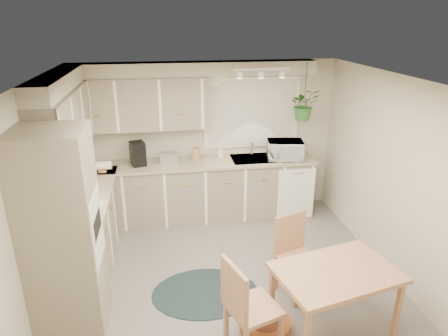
{
  "coord_description": "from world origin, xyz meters",
  "views": [
    {
      "loc": [
        -0.67,
        -3.89,
        3.01
      ],
      "look_at": [
        0.02,
        0.55,
        1.3
      ],
      "focal_mm": 32.0,
      "sensor_mm": 36.0,
      "label": 1
    }
  ],
  "objects": [
    {
      "name": "floor",
      "position": [
        0.0,
        0.0,
        0.0
      ],
      "size": [
        4.2,
        4.2,
        0.0
      ],
      "primitive_type": "plane",
      "color": "slate",
      "rests_on": "ground"
    },
    {
      "name": "ceiling",
      "position": [
        0.0,
        0.0,
        2.4
      ],
      "size": [
        4.2,
        4.2,
        0.0
      ],
      "primitive_type": "plane",
      "color": "white",
      "rests_on": "wall_back"
    },
    {
      "name": "wall_back",
      "position": [
        0.0,
        2.1,
        1.2
      ],
      "size": [
        4.0,
        0.04,
        2.4
      ],
      "primitive_type": "cube",
      "color": "#C0B69F",
      "rests_on": "floor"
    },
    {
      "name": "wall_left",
      "position": [
        -2.0,
        0.0,
        1.2
      ],
      "size": [
        0.04,
        4.2,
        2.4
      ],
      "primitive_type": "cube",
      "color": "#C0B69F",
      "rests_on": "floor"
    },
    {
      "name": "wall_right",
      "position": [
        2.0,
        0.0,
        1.2
      ],
      "size": [
        0.04,
        4.2,
        2.4
      ],
      "primitive_type": "cube",
      "color": "#C0B69F",
      "rests_on": "floor"
    },
    {
      "name": "base_cab_left",
      "position": [
        -1.7,
        0.88,
        0.45
      ],
      "size": [
        0.6,
        1.85,
        0.9
      ],
      "primitive_type": "cube",
      "color": "gray",
      "rests_on": "floor"
    },
    {
      "name": "base_cab_back",
      "position": [
        -0.2,
        1.8,
        0.45
      ],
      "size": [
        3.6,
        0.6,
        0.9
      ],
      "primitive_type": "cube",
      "color": "gray",
      "rests_on": "floor"
    },
    {
      "name": "counter_left",
      "position": [
        -1.69,
        0.88,
        0.92
      ],
      "size": [
        0.64,
        1.89,
        0.04
      ],
      "primitive_type": "cube",
      "color": "tan",
      "rests_on": "base_cab_left"
    },
    {
      "name": "counter_back",
      "position": [
        -0.2,
        1.79,
        0.92
      ],
      "size": [
        3.64,
        0.64,
        0.04
      ],
      "primitive_type": "cube",
      "color": "tan",
      "rests_on": "base_cab_back"
    },
    {
      "name": "oven_stack",
      "position": [
        -1.68,
        -0.38,
        1.05
      ],
      "size": [
        0.65,
        0.65,
        2.1
      ],
      "primitive_type": "cube",
      "color": "gray",
      "rests_on": "floor"
    },
    {
      "name": "wall_oven_face",
      "position": [
        -1.35,
        -0.38,
        1.05
      ],
      "size": [
        0.02,
        0.56,
        0.58
      ],
      "primitive_type": "cube",
      "color": "white",
      "rests_on": "oven_stack"
    },
    {
      "name": "upper_cab_left",
      "position": [
        -1.82,
        1.0,
        1.83
      ],
      "size": [
        0.35,
        2.0,
        0.75
      ],
      "primitive_type": "cube",
      "color": "gray",
      "rests_on": "wall_left"
    },
    {
      "name": "upper_cab_back",
      "position": [
        -1.0,
        1.93,
        1.83
      ],
      "size": [
        2.0,
        0.35,
        0.75
      ],
      "primitive_type": "cube",
      "color": "gray",
      "rests_on": "wall_back"
    },
    {
      "name": "soffit_left",
      "position": [
        -1.85,
        1.0,
        2.3
      ],
      "size": [
        0.3,
        2.0,
        0.2
      ],
      "primitive_type": "cube",
      "color": "#C0B69F",
      "rests_on": "wall_left"
    },
    {
      "name": "soffit_back",
      "position": [
        -0.2,
        1.95,
        2.3
      ],
      "size": [
        3.6,
        0.3,
        0.2
      ],
      "primitive_type": "cube",
      "color": "#C0B69F",
      "rests_on": "wall_back"
    },
    {
      "name": "cooktop",
      "position": [
        -1.68,
        0.3,
        0.94
      ],
      "size": [
        0.52,
        0.58,
        0.02
      ],
      "primitive_type": "cube",
      "color": "white",
      "rests_on": "counter_left"
    },
    {
      "name": "range_hood",
      "position": [
        -1.7,
        0.3,
        1.4
      ],
      "size": [
        0.4,
        0.6,
        0.14
      ],
      "primitive_type": "cube",
      "color": "white",
      "rests_on": "upper_cab_left"
    },
    {
      "name": "window_blinds",
      "position": [
        0.7,
        2.07,
        1.6
      ],
      "size": [
        1.4,
        0.02,
        1.0
      ],
      "primitive_type": "cube",
      "color": "white",
      "rests_on": "wall_back"
    },
    {
      "name": "window_frame",
      "position": [
        0.7,
        2.08,
        1.6
      ],
      "size": [
        1.5,
        0.02,
        1.1
      ],
      "primitive_type": "cube",
      "color": "white",
      "rests_on": "wall_back"
    },
    {
      "name": "sink",
      "position": [
        0.7,
        1.8,
        0.9
      ],
      "size": [
        0.7,
        0.48,
        0.1
      ],
      "primitive_type": "cube",
      "color": "#98999F",
      "rests_on": "counter_back"
    },
    {
      "name": "dishwasher_front",
      "position": [
        1.3,
        1.49,
        0.42
      ],
      "size": [
        0.58,
        0.02,
        0.83
      ],
      "primitive_type": "cube",
      "color": "white",
      "rests_on": "base_cab_back"
    },
    {
      "name": "track_light_bar",
      "position": [
        0.7,
        1.55,
        2.33
      ],
      "size": [
        0.8,
        0.04,
        0.04
      ],
      "primitive_type": "cube",
      "color": "white",
      "rests_on": "ceiling"
    },
    {
      "name": "wall_clock",
      "position": [
        0.15,
        2.07,
        2.18
      ],
      "size": [
        0.3,
        0.03,
        0.3
      ],
      "primitive_type": "cylinder",
      "rotation": [
        1.57,
        0.0,
        0.0
      ],
      "color": "gold",
      "rests_on": "wall_back"
    },
    {
      "name": "dining_table",
      "position": [
        0.9,
        -0.87,
        0.36
      ],
      "size": [
        1.29,
        1.0,
        0.72
      ],
      "primitive_type": "cube",
      "rotation": [
        0.0,
        0.0,
        0.22
      ],
      "color": "tan",
      "rests_on": "floor"
    },
    {
      "name": "chair_left",
      "position": [
        0.07,
        -0.96,
        0.49
      ],
      "size": [
        0.59,
        0.59,
        0.99
      ],
      "primitive_type": "cube",
      "rotation": [
        0.0,
        0.0,
        -1.24
      ],
      "color": "tan",
      "rests_on": "floor"
    },
    {
      "name": "chair_back",
      "position": [
        0.76,
        -0.24,
        0.47
      ],
      "size": [
        0.56,
        0.56,
        0.93
      ],
      "primitive_type": "cube",
      "rotation": [
        0.0,
        0.0,
        3.48
      ],
      "color": "tan",
      "rests_on": "floor"
    },
    {
      "name": "braided_rug",
      "position": [
        -0.3,
        -0.09,
        0.01
      ],
      "size": [
        1.27,
        0.98,
        0.01
      ],
      "primitive_type": "ellipsoid",
      "rotation": [
        0.0,
        0.0,
        -0.05
      ],
      "color": "black",
      "rests_on": "floor"
    },
    {
      "name": "pet_bed",
      "position": [
        0.25,
        -0.76,
        0.06
      ],
      "size": [
        0.67,
        0.67,
        0.12
      ],
      "primitive_type": "cylinder",
      "rotation": [
        0.0,
        0.0,
        -0.34
      ],
      "color": "#A14D20",
      "rests_on": "floor"
    },
    {
      "name": "microwave",
      "position": [
        1.15,
        1.7,
        1.12
      ],
      "size": [
        0.57,
        0.38,
        0.36
      ],
      "primitive_type": "imported",
      "rotation": [
        0.0,
        0.0,
        -0.16
      ],
      "color": "white",
      "rests_on": "counter_back"
    },
    {
      "name": "soap_bottle",
      "position": [
        0.18,
        1.95,
        0.98
      ],
      "size": [
        0.09,
        0.19,
        0.08
      ],
      "primitive_type": "imported",
      "rotation": [
        0.0,
        0.0,
        0.03
      ],
      "color": "white",
      "rests_on": "counter_back"
    },
    {
      "name": "hanging_plant",
      "position": [
        1.41,
        1.7,
        1.73
      ],
      "size": [
        0.42,
        0.47,
        0.37
      ],
      "primitive_type": "imported",
      "rotation": [
        0.0,
        0.0,
        -0.0
      ],
      "color": "#2D6428",
      "rests_on": "ceiling"
    },
    {
      "name": "coffee_maker",
      "position": [
        -1.06,
        1.8,
        1.12
      ],
      "size": [
        0.25,
        0.28,
        0.35
      ],
      "primitive_type": "cube",
      "rotation": [
        0.0,
        0.0,
        0.26
      ],
      "color": "black",
      "rests_on": "counter_back"
    },
    {
      "name": "toaster",
      "position": [
        -0.61,
        1.82,
        1.02
      ],
      "size": [
        0.27,
        0.16,
        0.16
      ],
      "primitive_type": "cube",
      "rotation": [
        0.0,
        0.0,
        -0.03
      ],
      "color": "#98999F",
      "rests_on": "counter_back"
    },
    {
      "name": "knife_block",
      "position": [
        -0.19,
        1.85,
        1.04
      ],
      "size": [
        0.11,
        0.11,
        0.2
      ],
      "primitive_type": "cube",
      "rotation": [
        0.0,
        0.0,
        -0.26
      ],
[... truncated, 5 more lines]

